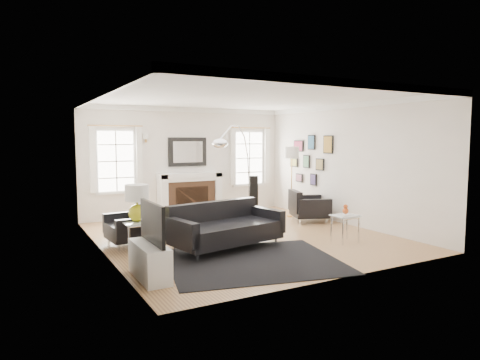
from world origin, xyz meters
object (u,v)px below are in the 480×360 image
gourd_lamp (137,200)px  armchair_right (307,207)px  armchair_left (133,227)px  arc_floor_lamp (236,169)px  fireplace (190,195)px  coffee_table (202,221)px  sofa (224,228)px

gourd_lamp → armchair_right: bearing=10.7°
armchair_left → arc_floor_lamp: bearing=16.2°
fireplace → coffee_table: fireplace is taller
armchair_left → gourd_lamp: 0.80m
armchair_right → arc_floor_lamp: size_ratio=0.48×
fireplace → arc_floor_lamp: 1.88m
coffee_table → gourd_lamp: size_ratio=1.54×
armchair_left → gourd_lamp: gourd_lamp is taller
armchair_right → coffee_table: size_ratio=1.14×
sofa → armchair_left: sofa is taller
armchair_left → armchair_right: (4.28, 0.27, 0.01)m
fireplace → armchair_right: bearing=-45.1°
fireplace → sofa: bearing=-102.2°
fireplace → gourd_lamp: (-2.20, -2.96, 0.37)m
sofa → arc_floor_lamp: bearing=56.2°
fireplace → sofa: (-0.75, -3.45, -0.17)m
gourd_lamp → arc_floor_lamp: 2.97m
sofa → armchair_left: (-1.39, 1.04, -0.03)m
armchair_left → arc_floor_lamp: size_ratio=0.40×
gourd_lamp → arc_floor_lamp: (2.65, 1.30, 0.38)m
fireplace → armchair_right: size_ratio=1.48×
fireplace → coffee_table: 2.99m
coffee_table → gourd_lamp: gourd_lamp is taller
fireplace → gourd_lamp: bearing=-126.6°
arc_floor_lamp → sofa: bearing=-123.8°
armchair_right → gourd_lamp: gourd_lamp is taller
fireplace → armchair_left: bearing=-131.5°
armchair_left → armchair_right: 4.29m
sofa → armchair_right: bearing=24.4°
arc_floor_lamp → armchair_right: bearing=-15.8°
sofa → armchair_right: (2.89, 1.31, -0.02)m
armchair_left → coffee_table: size_ratio=0.94×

